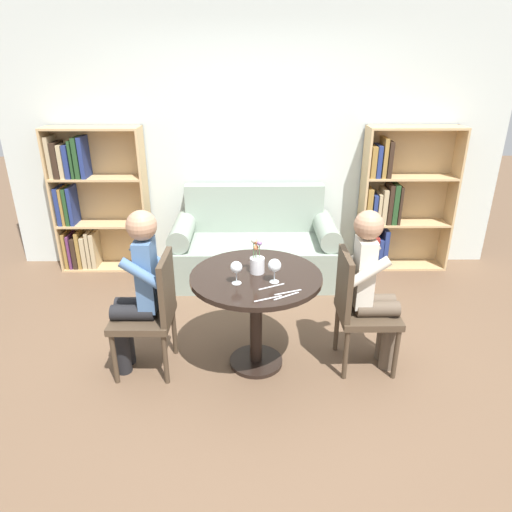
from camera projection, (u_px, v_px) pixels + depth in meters
The scene contains 17 objects.
ground_plane at pixel (256, 363), 3.47m from camera, with size 16.00×16.00×0.00m, color brown.
back_wall at pixel (254, 140), 4.71m from camera, with size 5.20×0.05×2.70m.
round_table at pixel (256, 294), 3.23m from camera, with size 0.92×0.92×0.74m.
couch at pixel (255, 249), 4.73m from camera, with size 1.67×0.80×0.92m.
bookshelf_left at pixel (89, 202), 4.79m from camera, with size 0.96×0.28×1.51m.
bookshelf_right at pixel (393, 204), 4.83m from camera, with size 0.96×0.28×1.51m.
chair_left at pixel (152, 309), 3.22m from camera, with size 0.43×0.43×0.90m.
chair_right at pixel (359, 306), 3.27m from camera, with size 0.42×0.42×0.90m.
person_left at pixel (137, 289), 3.16m from camera, with size 0.42×0.34×1.22m.
person_right at pixel (373, 287), 3.21m from camera, with size 0.42×0.34×1.21m.
wine_glass_left at pixel (236, 268), 3.00m from camera, with size 0.08×0.08×0.16m.
wine_glass_right at pixel (275, 266), 3.02m from camera, with size 0.09×0.09×0.17m.
flower_vase at pixel (257, 262), 3.17m from camera, with size 0.10×0.10×0.26m.
knife_left_setting at pixel (288, 292), 2.93m from camera, with size 0.18×0.08×0.00m.
fork_left_setting at pixel (268, 299), 2.85m from camera, with size 0.18×0.09×0.00m.
knife_right_setting at pixel (287, 296), 2.88m from camera, with size 0.17×0.11×0.00m.
fork_right_setting at pixel (272, 287), 3.00m from camera, with size 0.18×0.09×0.00m.
Camera 1 is at (-0.03, -2.86, 2.12)m, focal length 32.00 mm.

